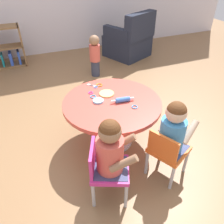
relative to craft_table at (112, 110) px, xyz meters
name	(u,v)px	position (x,y,z in m)	size (l,w,h in m)	color
ground_plane	(112,140)	(0.00, 0.00, -0.41)	(10.00, 10.00, 0.00)	olive
craft_table	(112,110)	(0.00, 0.00, 0.00)	(0.98, 0.98, 0.52)	silver
child_chair_left	(106,169)	(-0.30, -0.60, -0.10)	(0.39, 0.39, 0.54)	#B7B7BC
seated_child_left	(111,148)	(-0.26, -0.62, 0.13)	(0.42, 0.38, 0.51)	#3F4772
child_chair_right	(167,151)	(0.27, -0.61, -0.10)	(0.40, 0.40, 0.54)	#B7B7BC
seated_child_right	(173,129)	(0.30, -0.60, 0.13)	(0.43, 0.39, 0.51)	#3F4772
armchair_dark	(129,41)	(1.24, 2.15, -0.10)	(0.93, 0.94, 0.85)	#232838
toddler_standing	(95,55)	(0.35, 1.60, -0.05)	(0.17, 0.17, 0.67)	#33384C
rolling_pin	(123,100)	(0.09, -0.05, 0.13)	(0.23, 0.06, 0.05)	#3F72CC
craft_scissors	(94,86)	(-0.07, 0.35, 0.11)	(0.13, 0.14, 0.01)	silver
playdough_blob_0	(107,94)	(0.00, 0.15, 0.12)	(0.15, 0.15, 0.01)	#F2CC72
playdough_blob_1	(98,101)	(-0.13, 0.05, 0.12)	(0.11, 0.11, 0.02)	#8CCCF2
cookie_cutter_0	(99,85)	(-0.01, 0.35, 0.11)	(0.07, 0.07, 0.01)	orange
cookie_cutter_1	(91,93)	(-0.14, 0.23, 0.11)	(0.05, 0.05, 0.01)	#D83FA5
cookie_cutter_2	(135,107)	(0.16, -0.18, 0.11)	(0.06, 0.06, 0.01)	#3F99D8
cookie_cutter_3	(93,97)	(-0.15, 0.15, 0.11)	(0.06, 0.06, 0.01)	#3F99D8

